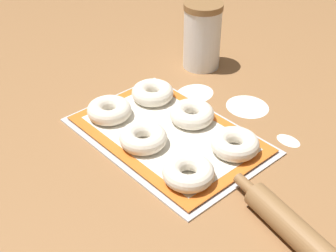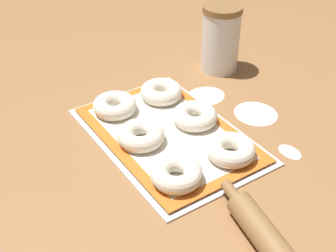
% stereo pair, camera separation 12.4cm
% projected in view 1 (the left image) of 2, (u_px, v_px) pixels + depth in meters
% --- Properties ---
extents(ground_plane, '(2.80, 2.80, 0.00)m').
position_uv_depth(ground_plane, '(167.00, 133.00, 1.05)').
color(ground_plane, olive).
extents(baking_tray, '(0.43, 0.29, 0.01)m').
position_uv_depth(baking_tray, '(168.00, 135.00, 1.04)').
color(baking_tray, silver).
rests_on(baking_tray, ground_plane).
extents(baking_mat, '(0.41, 0.27, 0.00)m').
position_uv_depth(baking_mat, '(168.00, 133.00, 1.04)').
color(baking_mat, orange).
rests_on(baking_mat, baking_tray).
extents(bagel_front_left, '(0.10, 0.10, 0.04)m').
position_uv_depth(bagel_front_left, '(109.00, 110.00, 1.08)').
color(bagel_front_left, silver).
rests_on(bagel_front_left, baking_mat).
extents(bagel_front_center, '(0.10, 0.10, 0.04)m').
position_uv_depth(bagel_front_center, '(143.00, 138.00, 0.99)').
color(bagel_front_center, silver).
rests_on(bagel_front_center, baking_mat).
extents(bagel_front_right, '(0.10, 0.10, 0.04)m').
position_uv_depth(bagel_front_right, '(188.00, 172.00, 0.90)').
color(bagel_front_right, silver).
rests_on(bagel_front_right, baking_mat).
extents(bagel_back_left, '(0.10, 0.10, 0.04)m').
position_uv_depth(bagel_back_left, '(153.00, 93.00, 1.14)').
color(bagel_back_left, silver).
rests_on(bagel_back_left, baking_mat).
extents(bagel_back_center, '(0.10, 0.10, 0.04)m').
position_uv_depth(bagel_back_center, '(192.00, 114.00, 1.07)').
color(bagel_back_center, silver).
rests_on(bagel_back_center, baking_mat).
extents(bagel_back_right, '(0.10, 0.10, 0.04)m').
position_uv_depth(bagel_back_right, '(235.00, 144.00, 0.98)').
color(bagel_back_right, silver).
rests_on(bagel_back_right, baking_mat).
extents(flour_canister, '(0.10, 0.10, 0.18)m').
position_uv_depth(flour_canister, '(202.00, 35.00, 1.26)').
color(flour_canister, white).
rests_on(flour_canister, ground_plane).
extents(rolling_pin, '(0.40, 0.11, 0.05)m').
position_uv_depth(rolling_pin, '(316.00, 250.00, 0.76)').
color(rolling_pin, olive).
rests_on(rolling_pin, ground_plane).
extents(flour_patch_near, '(0.09, 0.10, 0.00)m').
position_uv_depth(flour_patch_near, '(195.00, 93.00, 1.19)').
color(flour_patch_near, white).
rests_on(flour_patch_near, ground_plane).
extents(flour_patch_far, '(0.11, 0.10, 0.00)m').
position_uv_depth(flour_patch_far, '(247.00, 106.00, 1.14)').
color(flour_patch_far, white).
rests_on(flour_patch_far, ground_plane).
extents(flour_patch_side, '(0.06, 0.04, 0.00)m').
position_uv_depth(flour_patch_side, '(288.00, 140.00, 1.03)').
color(flour_patch_side, white).
rests_on(flour_patch_side, ground_plane).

